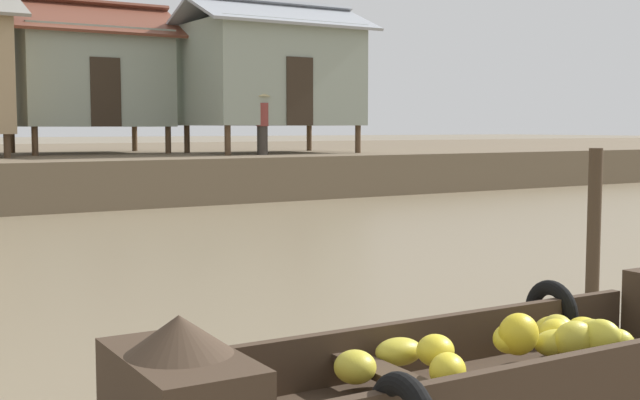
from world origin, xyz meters
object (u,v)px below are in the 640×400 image
(vendor_person, at_px, (262,119))
(mooring_post, at_px, (594,225))
(banana_boat, at_px, (498,360))
(stilt_house_mid_left, at_px, (88,76))
(stilt_house_mid_right, at_px, (272,73))

(vendor_person, bearing_deg, mooring_post, -103.85)
(mooring_post, bearing_deg, banana_boat, -149.22)
(banana_boat, distance_m, stilt_house_mid_left, 19.73)
(banana_boat, relative_size, vendor_person, 2.93)
(vendor_person, bearing_deg, banana_boat, -112.69)
(stilt_house_mid_left, bearing_deg, stilt_house_mid_right, -28.56)
(banana_boat, bearing_deg, vendor_person, 67.31)
(stilt_house_mid_left, xyz_separation_m, vendor_person, (3.42, -3.84, -1.20))
(vendor_person, bearing_deg, stilt_house_mid_left, 131.69)
(stilt_house_mid_left, height_order, mooring_post, stilt_house_mid_left)
(banana_boat, height_order, mooring_post, mooring_post)
(stilt_house_mid_right, bearing_deg, banana_boat, -114.04)
(stilt_house_mid_left, distance_m, mooring_post, 17.59)
(stilt_house_mid_left, relative_size, mooring_post, 2.95)
(stilt_house_mid_right, relative_size, vendor_person, 3.10)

